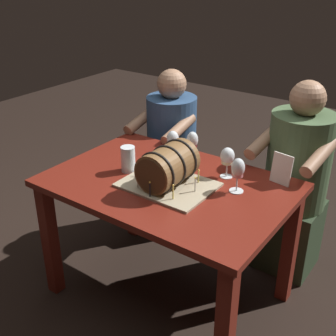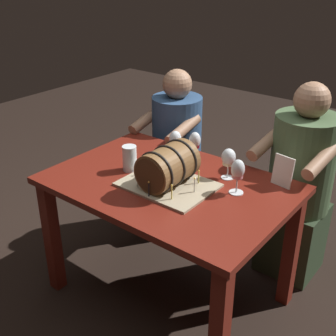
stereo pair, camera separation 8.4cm
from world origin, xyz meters
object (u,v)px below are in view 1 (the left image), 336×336
object	(u,v)px
barrel_cake	(168,168)
wine_glass_red	(192,141)
person_seated_right	(295,186)
menu_card	(282,169)
wine_glass_white	(227,157)
wine_glass_rose	(238,170)
dining_table	(168,202)
beer_pint	(128,160)
person_seated_left	(171,156)
wine_glass_amber	(173,140)

from	to	relation	value
barrel_cake	wine_glass_red	world-z (taller)	barrel_cake
wine_glass_red	person_seated_right	bearing A→B (deg)	35.05
menu_card	wine_glass_white	bearing A→B (deg)	-150.29
wine_glass_white	wine_glass_rose	size ratio (longest dim) A/B	0.93
wine_glass_rose	menu_card	distance (m)	0.25
dining_table	person_seated_right	xyz separation A→B (m)	(0.45, 0.65, -0.05)
menu_card	wine_glass_red	bearing A→B (deg)	-169.22
dining_table	beer_pint	bearing A→B (deg)	-174.75
barrel_cake	dining_table	bearing A→B (deg)	122.76
dining_table	barrel_cake	distance (m)	0.22
menu_card	person_seated_left	bearing A→B (deg)	169.01
beer_pint	wine_glass_red	bearing A→B (deg)	59.06
beer_pint	person_seated_left	bearing A→B (deg)	106.25
menu_card	dining_table	bearing A→B (deg)	-136.84
barrel_cake	beer_pint	distance (m)	0.27
wine_glass_white	wine_glass_red	bearing A→B (deg)	163.15
barrel_cake	wine_glass_rose	xyz separation A→B (m)	(0.31, 0.15, 0.02)
menu_card	person_seated_left	xyz separation A→B (m)	(-0.92, 0.33, -0.30)
menu_card	person_seated_left	world-z (taller)	person_seated_left
wine_glass_white	wine_glass_red	distance (m)	0.28
dining_table	wine_glass_rose	world-z (taller)	wine_glass_rose
barrel_cake	menu_card	distance (m)	0.57
wine_glass_rose	wine_glass_amber	bearing A→B (deg)	164.19
barrel_cake	menu_card	world-z (taller)	barrel_cake
dining_table	beer_pint	size ratio (longest dim) A/B	8.82
dining_table	wine_glass_white	size ratio (longest dim) A/B	7.44
dining_table	wine_glass_red	distance (m)	0.38
barrel_cake	menu_card	bearing A→B (deg)	38.54
barrel_cake	wine_glass_red	xyz separation A→B (m)	(-0.08, 0.34, 0.01)
wine_glass_amber	person_seated_left	world-z (taller)	person_seated_left
wine_glass_red	beer_pint	world-z (taller)	wine_glass_red
dining_table	menu_card	distance (m)	0.60
menu_card	wine_glass_amber	bearing A→B (deg)	-164.63
dining_table	wine_glass_amber	bearing A→B (deg)	120.95
barrel_cake	person_seated_left	size ratio (longest dim) A/B	0.40
wine_glass_rose	wine_glass_amber	distance (m)	0.50
dining_table	wine_glass_rose	bearing A→B (deg)	19.15
dining_table	wine_glass_rose	distance (m)	0.42
wine_glass_white	wine_glass_amber	bearing A→B (deg)	175.66
wine_glass_rose	beer_pint	world-z (taller)	wine_glass_rose
barrel_cake	wine_glass_white	bearing A→B (deg)	53.68
wine_glass_red	person_seated_right	world-z (taller)	person_seated_right
barrel_cake	wine_glass_rose	world-z (taller)	barrel_cake
dining_table	menu_card	size ratio (longest dim) A/B	7.71
menu_card	person_seated_left	distance (m)	1.02
wine_glass_rose	wine_glass_amber	world-z (taller)	wine_glass_rose
barrel_cake	person_seated_right	size ratio (longest dim) A/B	0.38
dining_table	menu_card	xyz separation A→B (m)	(0.47, 0.32, 0.20)
dining_table	wine_glass_amber	distance (m)	0.37
wine_glass_rose	person_seated_right	xyz separation A→B (m)	(0.12, 0.54, -0.29)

